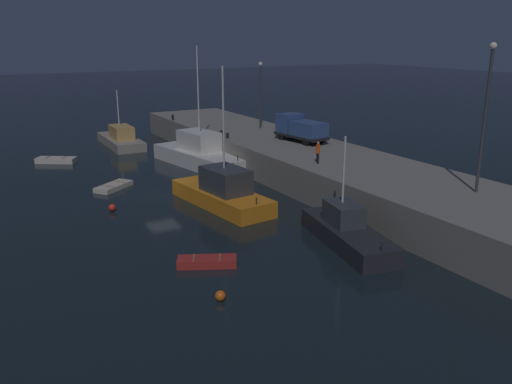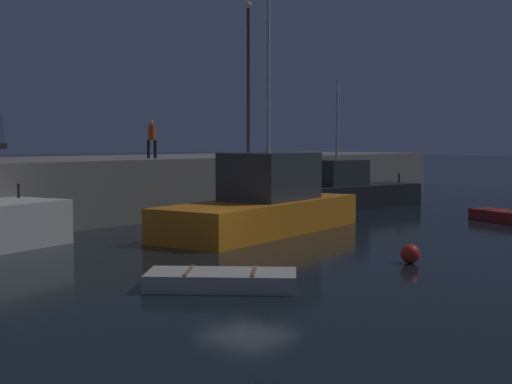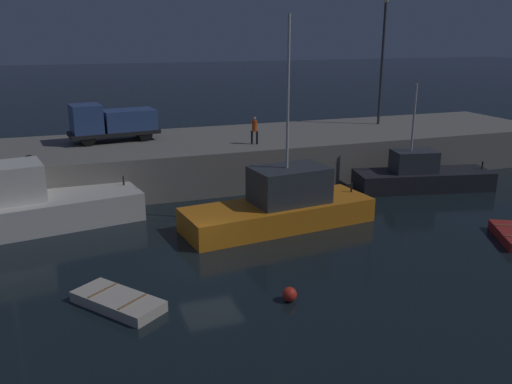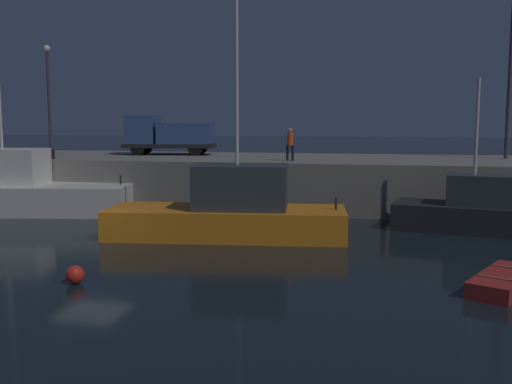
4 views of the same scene
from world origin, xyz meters
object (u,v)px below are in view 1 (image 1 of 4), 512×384
Objects in this scene: fishing_boat_orange at (121,139)px; dinghy_red_small at (56,160)px; fishing_trawler_red at (202,154)px; lamp_post_east at (486,109)px; bollard_central at (173,117)px; fishing_boat_blue at (347,232)px; dinghy_orange_near at (207,262)px; bollard_east at (227,136)px; lamp_post_west at (260,89)px; mooring_buoy_near at (220,296)px; rowboat_white_mid at (114,186)px; bollard_west at (221,133)px; dockworker at (318,151)px; fishing_boat_white at (223,192)px; mooring_buoy_mid at (112,208)px; utility_truck at (300,128)px.

dinghy_red_small is (5.23, -8.18, -0.58)m from fishing_boat_orange.
fishing_boat_orange is (-13.63, -4.28, -0.28)m from fishing_trawler_red.
fishing_boat_orange is 9.73m from dinghy_red_small.
bollard_central is (-38.88, -5.90, -5.05)m from lamp_post_east.
fishing_boat_blue reaches higher than dinghy_red_small.
bollard_east reaches higher than dinghy_orange_near.
mooring_buoy_near is at bearing -33.00° from lamp_post_west.
dinghy_orange_near is 18.31m from rowboat_white_mid.
bollard_west is 0.84× the size of bollard_central.
dockworker is 3.22× the size of bollard_east.
fishing_boat_white is 10.65m from rowboat_white_mid.
mooring_buoy_near is at bearing -74.19° from fishing_boat_blue.
fishing_boat_orange is (-37.46, -3.42, 0.00)m from fishing_boat_blue.
fishing_boat_white is at bearing 153.55° from mooring_buoy_near.
dinghy_red_small reaches higher than dinghy_orange_near.
mooring_buoy_mid is (-13.61, -10.88, -0.56)m from fishing_boat_blue.
fishing_boat_orange is 18.16× the size of bollard_east.
fishing_boat_blue reaches higher than bollard_west.
rowboat_white_mid is at bearing -146.03° from fishing_boat_white.
bollard_west is (-10.83, 14.18, 2.67)m from mooring_buoy_mid.
fishing_trawler_red reaches higher than bollard_east.
lamp_post_west is 13.08× the size of bollard_east.
fishing_boat_white is at bearing -137.41° from lamp_post_east.
dockworker is (4.09, 15.42, 3.40)m from mooring_buoy_mid.
lamp_post_west is at bearing 147.00° from mooring_buoy_near.
dinghy_red_small is at bearing -149.45° from lamp_post_east.
fishing_boat_white is at bearing 149.38° from dinghy_orange_near.
fishing_boat_blue is at bearing -25.49° from dockworker.
dinghy_red_small is 22.39m from lamp_post_west.
bollard_central reaches higher than dinghy_orange_near.
fishing_boat_white is 2.82× the size of rowboat_white_mid.
fishing_boat_white is 19.16× the size of bollard_east.
fishing_boat_white is 20.63m from lamp_post_west.
fishing_boat_white is 5.95× the size of dockworker.
utility_truck is (-16.64, 17.39, 3.72)m from dinghy_orange_near.
fishing_trawler_red is 13.65m from fishing_boat_white.
lamp_post_east reaches higher than bollard_central.
mooring_buoy_mid is (-2.80, -7.65, -0.81)m from fishing_boat_white.
bollard_east is at bearing 24.24° from fishing_boat_orange.
dinghy_orange_near is at bearing -30.62° from fishing_boat_white.
rowboat_white_mid is 21.05m from bollard_central.
fishing_trawler_red is 10.91m from rowboat_white_mid.
dinghy_orange_near is 0.94× the size of rowboat_white_mid.
dinghy_orange_near is 1.99× the size of dockworker.
dinghy_red_small is 7.54× the size of bollard_east.
dinghy_orange_near reaches higher than rowboat_white_mid.
rowboat_white_mid is 0.63× the size of utility_truck.
fishing_boat_orange is at bearing -148.50° from utility_truck.
dinghy_orange_near is at bearing 164.33° from mooring_buoy_near.
lamp_post_west is (5.83, 20.58, 6.61)m from dinghy_red_small.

